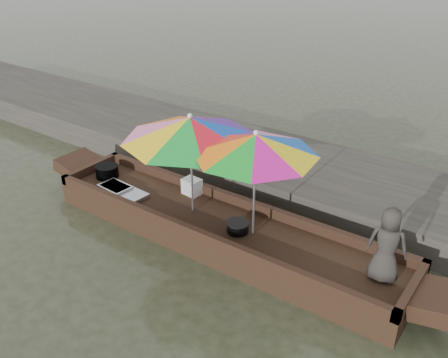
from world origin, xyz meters
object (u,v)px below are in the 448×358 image
Objects in this scene: vendor at (387,245)px; umbrella_bow at (191,165)px; supply_bag at (192,186)px; charcoal_grill at (238,228)px; tray_crayfish at (115,188)px; boat_hull at (220,231)px; umbrella_stern at (254,185)px; cooking_pot at (107,171)px; tray_scallop at (131,195)px.

umbrella_bow is (-2.90, -0.09, 0.28)m from vendor.
charcoal_grill is at bearing -22.07° from supply_bag.
tray_crayfish is at bearing -176.22° from charcoal_grill.
umbrella_stern is (0.57, 0.00, 0.95)m from boat_hull.
vendor is at bearing 2.70° from umbrella_stern.
supply_bag reaches higher than tray_crayfish.
tray_crayfish is (0.48, -0.27, -0.06)m from cooking_pot.
supply_bag reaches higher than cooking_pot.
supply_bag is (-1.23, 0.50, 0.06)m from charcoal_grill.
charcoal_grill is at bearing -2.48° from cooking_pot.
boat_hull is 2.48m from vendor.
cooking_pot is at bearing -10.66° from vendor.
cooking_pot is 4.82m from vendor.
umbrella_stern reaches higher than tray_scallop.
cooking_pot reaches higher than charcoal_grill.
umbrella_bow reaches higher than vendor.
tray_crayfish is 0.26× the size of umbrella_bow.
umbrella_stern reaches higher than charcoal_grill.
vendor is (4.32, 0.32, 0.45)m from tray_crayfish.
vendor is at bearing 2.06° from boat_hull.
tray_scallop is 4.02m from vendor.
boat_hull is at bearing -0.82° from cooking_pot.
supply_bag is at bearing 40.94° from tray_scallop.
boat_hull is 2.87× the size of umbrella_bow.
tray_scallop is 2.30m from umbrella_stern.
charcoal_grill is 0.31× the size of vendor.
tray_scallop reaches higher than boat_hull.
tray_crayfish is 1.84× the size of supply_bag.
umbrella_stern reaches higher than cooking_pot.
cooking_pot is at bearing 150.49° from tray_crayfish.
umbrella_bow is at bearing 11.99° from tray_scallop.
cooking_pot is (-2.42, 0.03, 0.28)m from boat_hull.
umbrella_stern is (0.20, 0.09, 0.70)m from charcoal_grill.
umbrella_stern is at bearing 5.44° from tray_crayfish.
charcoal_grill is 1.13m from umbrella_bow.
charcoal_grill is (2.31, 0.15, 0.03)m from tray_crayfish.
tray_scallop is at bearing 1.36° from tray_crayfish.
umbrella_bow is (-0.51, 0.00, 0.95)m from boat_hull.
supply_bag is at bearing 154.34° from boat_hull.
supply_bag is (0.74, 0.64, 0.10)m from tray_scallop.
umbrella_bow reaches higher than tray_crayfish.
tray_crayfish is 4.36m from vendor.
cooking_pot is at bearing 162.17° from tray_scallop.
boat_hull is at bearing 166.90° from charcoal_grill.
vendor reaches higher than tray_crayfish.
boat_hull is at bearing 0.00° from umbrella_bow.
vendor is (3.98, 0.32, 0.47)m from tray_scallop.
charcoal_grill is at bearing -5.62° from umbrella_bow.
supply_bag is 0.17× the size of umbrella_stern.
tray_crayfish is 0.52× the size of vendor.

